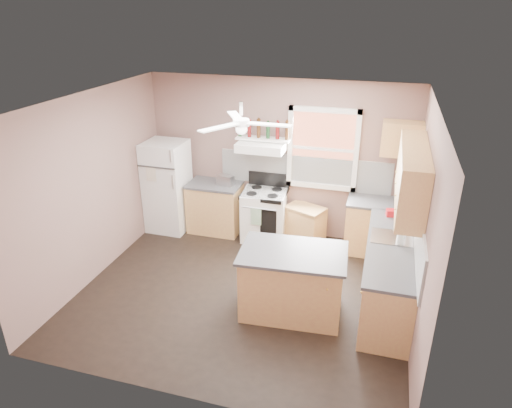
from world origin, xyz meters
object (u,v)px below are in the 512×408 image
(refrigerator, at_px, (167,186))
(cart, at_px, (305,224))
(island, at_px, (292,283))
(stove, at_px, (264,215))
(toaster, at_px, (225,180))

(refrigerator, relative_size, cart, 2.59)
(refrigerator, xyz_separation_m, cart, (2.44, 0.20, -0.50))
(cart, height_order, island, island)
(refrigerator, bearing_deg, stove, 4.40)
(toaster, relative_size, island, 0.22)
(toaster, distance_m, cart, 1.56)
(refrigerator, distance_m, stove, 1.79)
(toaster, distance_m, island, 2.57)
(toaster, height_order, island, toaster)
(refrigerator, xyz_separation_m, toaster, (1.04, 0.13, 0.18))
(stove, bearing_deg, toaster, 173.35)
(cart, bearing_deg, toaster, -154.07)
(refrigerator, height_order, island, refrigerator)
(stove, relative_size, cart, 1.37)
(stove, bearing_deg, refrigerator, 178.33)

